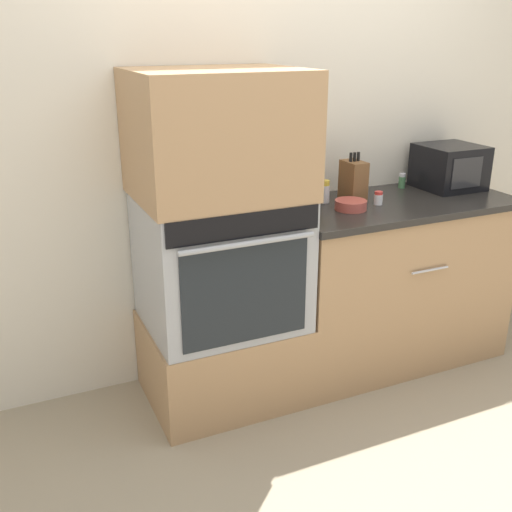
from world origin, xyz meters
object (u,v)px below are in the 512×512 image
Objects in this scene: knife_block at (353,181)px; wall_oven at (221,261)px; bowl at (351,205)px; condiment_jar_near at (402,181)px; microwave at (449,167)px; condiment_jar_mid at (325,192)px; condiment_jar_far at (378,198)px.

wall_oven is at bearing -173.14° from knife_block.
condiment_jar_near is (0.50, 0.26, 0.02)m from bowl.
bowl is at bearing -168.54° from microwave.
bowl is 1.89× the size of condiment_jar_near.
knife_block is at bearing -10.53° from condiment_jar_mid.
knife_block is at bearing 54.53° from bowl.
bowl is at bearing -4.07° from wall_oven.
knife_block is 3.75× the size of condiment_jar_far.
condiment_jar_mid is (0.62, 0.12, 0.24)m from wall_oven.
condiment_jar_far is (0.18, 0.02, 0.01)m from bowl.
bowl is (0.67, -0.05, 0.21)m from wall_oven.
microwave is at bearing 11.46° from bowl.
bowl is at bearing -172.40° from condiment_jar_far.
microwave reaches higher than condiment_jar_mid.
wall_oven is at bearing -169.02° from condiment_jar_mid.
condiment_jar_near reaches higher than bowl.
condiment_jar_near is at bearing 26.98° from bowl.
wall_oven is 10.60× the size of condiment_jar_far.
microwave is 1.27× the size of knife_block.
condiment_jar_mid reaches higher than bowl.
condiment_jar_mid is (-0.55, -0.09, 0.02)m from condiment_jar_near.
condiment_jar_mid reaches higher than condiment_jar_far.
knife_block is 2.17× the size of condiment_jar_mid.
condiment_jar_near is 0.56m from condiment_jar_mid.
bowl is at bearing -73.62° from condiment_jar_mid.
condiment_jar_near is (0.40, 0.11, -0.06)m from knife_block.
microwave is 0.27m from condiment_jar_near.
knife_block is (-0.64, -0.01, -0.02)m from microwave.
condiment_jar_far is (0.08, -0.12, -0.07)m from knife_block.
condiment_jar_near is at bearing 15.94° from knife_block.
knife_block reaches higher than condiment_jar_mid.
knife_block is 1.60× the size of bowl.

